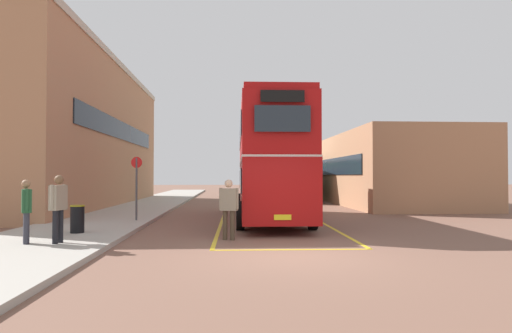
# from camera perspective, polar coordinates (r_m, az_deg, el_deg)

# --- Properties ---
(ground_plane) EXTENTS (135.60, 135.60, 0.00)m
(ground_plane) POSITION_cam_1_polar(r_m,az_deg,el_deg) (24.77, -0.08, -5.55)
(ground_plane) COLOR brown
(sidewalk_left) EXTENTS (4.00, 57.60, 0.14)m
(sidewalk_left) POSITION_cam_1_polar(r_m,az_deg,el_deg) (27.58, -14.03, -4.93)
(sidewalk_left) COLOR #A39E93
(sidewalk_left) RESTS_ON ground
(brick_building_left) EXTENTS (6.32, 22.88, 8.83)m
(brick_building_left) POSITION_cam_1_polar(r_m,az_deg,el_deg) (29.55, -22.73, 3.82)
(brick_building_left) COLOR #AD7A56
(brick_building_left) RESTS_ON ground
(depot_building_right) EXTENTS (6.88, 13.70, 4.54)m
(depot_building_right) POSITION_cam_1_polar(r_m,az_deg,el_deg) (29.74, 16.94, -0.40)
(depot_building_right) COLOR #AD7A56
(depot_building_right) RESTS_ON ground
(double_decker_bus) EXTENTS (2.92, 10.79, 4.75)m
(double_decker_bus) POSITION_cam_1_polar(r_m,az_deg,el_deg) (18.62, 1.76, 0.75)
(double_decker_bus) COLOR black
(double_decker_bus) RESTS_ON ground
(single_deck_bus) EXTENTS (3.22, 8.34, 3.02)m
(single_deck_bus) POSITION_cam_1_polar(r_m,az_deg,el_deg) (33.46, 5.04, -1.62)
(single_deck_bus) COLOR black
(single_deck_bus) RESTS_ON ground
(pedestrian_boarding) EXTENTS (0.57, 0.36, 1.76)m
(pedestrian_boarding) POSITION_cam_1_polar(r_m,az_deg,el_deg) (12.96, -3.54, -4.94)
(pedestrian_boarding) COLOR #473828
(pedestrian_boarding) RESTS_ON ground
(pedestrian_waiting_near) EXTENTS (0.32, 0.57, 1.75)m
(pedestrian_waiting_near) POSITION_cam_1_polar(r_m,az_deg,el_deg) (12.49, -24.18, -4.38)
(pedestrian_waiting_near) COLOR black
(pedestrian_waiting_near) RESTS_ON sidewalk_left
(pedestrian_waiting_far) EXTENTS (0.40, 0.51, 1.63)m
(pedestrian_waiting_far) POSITION_cam_1_polar(r_m,az_deg,el_deg) (12.76, -27.52, -4.65)
(pedestrian_waiting_far) COLOR #2D2D38
(pedestrian_waiting_far) RESTS_ON sidewalk_left
(litter_bin) EXTENTS (0.43, 0.43, 0.84)m
(litter_bin) POSITION_cam_1_polar(r_m,az_deg,el_deg) (14.57, -22.07, -6.28)
(litter_bin) COLOR black
(litter_bin) RESTS_ON sidewalk_left
(bus_stop_sign) EXTENTS (0.44, 0.11, 2.48)m
(bus_stop_sign) POSITION_cam_1_polar(r_m,az_deg,el_deg) (17.91, -15.17, -1.91)
(bus_stop_sign) COLOR #4C4C51
(bus_stop_sign) RESTS_ON sidewalk_left
(bay_marking_yellow) EXTENTS (4.37, 12.81, 0.01)m
(bay_marking_yellow) POSITION_cam_1_polar(r_m,az_deg,el_deg) (16.77, 2.32, -7.62)
(bay_marking_yellow) COLOR gold
(bay_marking_yellow) RESTS_ON ground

